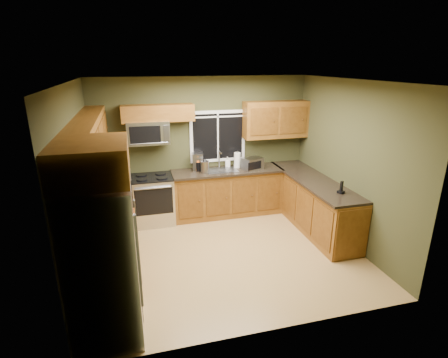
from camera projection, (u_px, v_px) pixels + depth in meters
name	position (u px, v px, depth m)	size (l,w,h in m)	color
floor	(226.00, 253.00, 5.69)	(4.20, 4.20, 0.00)	#A47F48
ceiling	(227.00, 81.00, 4.82)	(4.20, 4.20, 0.00)	white
back_wall	(203.00, 147.00, 6.90)	(4.20, 4.20, 0.00)	#393A1F
front_wall	(272.00, 225.00, 3.60)	(4.20, 4.20, 0.00)	#393A1F
left_wall	(78.00, 186.00, 4.75)	(3.60, 3.60, 0.00)	#393A1F
right_wall	(349.00, 164.00, 5.76)	(3.60, 3.60, 0.00)	#393A1F
window	(218.00, 136.00, 6.89)	(1.12, 0.03, 1.02)	white
base_cabinets_left	(110.00, 228.00, 5.54)	(0.60, 2.65, 0.90)	brown
countertop_left	(108.00, 200.00, 5.40)	(0.65, 2.65, 0.04)	black
base_cabinets_back	(227.00, 193.00, 7.02)	(2.17, 0.60, 0.90)	brown
countertop_back	(227.00, 171.00, 6.84)	(2.17, 0.65, 0.04)	black
base_cabinets_peninsula	(312.00, 204.00, 6.47)	(0.60, 2.52, 0.90)	brown
countertop_peninsula	(313.00, 180.00, 6.32)	(0.65, 2.50, 0.04)	black
upper_cabinets_left	(90.00, 141.00, 5.06)	(0.33, 2.65, 0.72)	brown
upper_cabinets_back_left	(158.00, 113.00, 6.32)	(1.30, 0.33, 0.30)	brown
upper_cabinets_back_right	(276.00, 120.00, 6.94)	(1.30, 0.33, 0.72)	brown
upper_cabinet_over_fridge	(91.00, 161.00, 3.43)	(0.72, 0.90, 0.38)	brown
refrigerator	(103.00, 261.00, 3.79)	(0.74, 0.90, 1.80)	#B7B7BC
range	(153.00, 199.00, 6.63)	(0.76, 0.69, 0.94)	#B7B7BC
microwave	(148.00, 132.00, 6.35)	(0.76, 0.41, 0.42)	#B7B7BC
sink	(221.00, 169.00, 6.82)	(0.60, 0.42, 0.36)	slate
toaster_oven	(252.00, 164.00, 6.84)	(0.44, 0.39, 0.23)	#B7B7BC
coffee_maker	(198.00, 162.00, 6.80)	(0.24, 0.30, 0.33)	slate
kettle	(205.00, 166.00, 6.62)	(0.19, 0.19, 0.28)	#B7B7BC
paper_towel_roll	(237.00, 160.00, 6.95)	(0.16, 0.16, 0.33)	white
soap_bottle_a	(198.00, 163.00, 6.74)	(0.11, 0.11, 0.30)	#E25A15
soap_bottle_b	(228.00, 162.00, 7.03)	(0.09, 0.09, 0.20)	white
soap_bottle_c	(205.00, 165.00, 6.86)	(0.12, 0.12, 0.15)	white
cordless_phone	(341.00, 190.00, 5.61)	(0.12, 0.12, 0.21)	black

